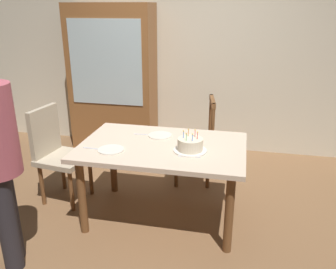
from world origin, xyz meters
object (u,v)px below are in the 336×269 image
birthday_cake (190,145)px  plate_near_celebrant (111,150)px  dining_table (162,155)px  plate_far_side (160,135)px  china_cabinet (113,79)px  chair_upholstered (56,150)px  chair_spindle_back (195,142)px

birthday_cake → plate_near_celebrant: bearing=-169.1°
dining_table → plate_far_side: (-0.07, 0.21, 0.10)m
plate_far_side → china_cabinet: size_ratio=0.12×
birthday_cake → chair_upholstered: 1.40m
plate_near_celebrant → plate_far_side: 0.53m
plate_near_celebrant → plate_far_side: (0.32, 0.42, 0.00)m
china_cabinet → dining_table: bearing=-56.5°
plate_far_side → plate_near_celebrant: bearing=-127.3°
dining_table → chair_spindle_back: chair_spindle_back is taller
chair_upholstered → plate_far_side: bearing=5.1°
birthday_cake → plate_near_celebrant: birthday_cake is taller
chair_upholstered → plate_near_celebrant: bearing=-24.9°
chair_spindle_back → chair_upholstered: 1.46m
dining_table → birthday_cake: (0.26, -0.09, 0.14)m
birthday_cake → plate_near_celebrant: (-0.65, -0.13, -0.05)m
plate_far_side → chair_upholstered: size_ratio=0.23×
plate_far_side → chair_spindle_back: bearing=66.5°
dining_table → china_cabinet: china_cabinet is taller
plate_near_celebrant → chair_upholstered: chair_upholstered is taller
birthday_cake → chair_spindle_back: 0.94m
dining_table → plate_near_celebrant: (-0.39, -0.21, 0.10)m
dining_table → chair_spindle_back: 0.83m
chair_spindle_back → china_cabinet: 1.51m
dining_table → plate_near_celebrant: size_ratio=6.51×
plate_far_side → china_cabinet: (-0.96, 1.35, 0.22)m
dining_table → plate_far_side: plate_far_side is taller
dining_table → plate_far_side: size_ratio=6.51×
plate_far_side → chair_upholstered: 1.06m
dining_table → plate_far_side: bearing=108.7°
chair_upholstered → china_cabinet: size_ratio=0.50×
china_cabinet → birthday_cake: bearing=-51.9°
birthday_cake → chair_upholstered: size_ratio=0.29×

